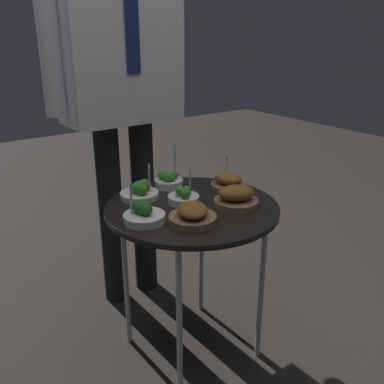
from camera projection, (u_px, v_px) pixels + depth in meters
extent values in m
plane|color=black|center=(192.00, 347.00, 1.74)|extent=(8.00, 8.00, 0.00)
cylinder|color=black|center=(192.00, 207.00, 1.52)|extent=(0.62, 0.62, 0.02)
cylinder|color=#B7B7BC|center=(261.00, 289.00, 1.59)|extent=(0.02, 0.02, 0.61)
cylinder|color=#B7B7BC|center=(179.00, 327.00, 1.39)|extent=(0.02, 0.02, 0.61)
cylinder|color=#B7B7BC|center=(201.00, 250.00, 1.87)|extent=(0.02, 0.02, 0.61)
cylinder|color=#B7B7BC|center=(126.00, 277.00, 1.67)|extent=(0.02, 0.02, 0.61)
cylinder|color=brown|center=(236.00, 203.00, 1.51)|extent=(0.16, 0.16, 0.02)
ellipsoid|color=brown|center=(236.00, 193.00, 1.49)|extent=(0.16, 0.14, 0.05)
cylinder|color=silver|center=(183.00, 199.00, 1.53)|extent=(0.11, 0.11, 0.03)
sphere|color=#387F2D|center=(187.00, 190.00, 1.54)|extent=(0.03, 0.03, 0.03)
sphere|color=#387F2D|center=(180.00, 191.00, 1.52)|extent=(0.04, 0.04, 0.04)
sphere|color=#387F2D|center=(186.00, 194.00, 1.50)|extent=(0.04, 0.04, 0.04)
cylinder|color=#ADADB2|center=(190.00, 185.00, 1.53)|extent=(0.01, 0.01, 0.12)
cylinder|color=brown|center=(193.00, 219.00, 1.37)|extent=(0.16, 0.16, 0.02)
ellipsoid|color=brown|center=(193.00, 210.00, 1.36)|extent=(0.15, 0.16, 0.04)
cylinder|color=white|center=(169.00, 183.00, 1.69)|extent=(0.11, 0.11, 0.03)
sphere|color=#387F2D|center=(175.00, 175.00, 1.69)|extent=(0.03, 0.03, 0.03)
sphere|color=#387F2D|center=(168.00, 175.00, 1.69)|extent=(0.03, 0.03, 0.03)
sphere|color=#387F2D|center=(162.00, 175.00, 1.68)|extent=(0.03, 0.03, 0.03)
sphere|color=#387F2D|center=(167.00, 177.00, 1.65)|extent=(0.03, 0.03, 0.03)
sphere|color=#387F2D|center=(172.00, 178.00, 1.66)|extent=(0.03, 0.03, 0.03)
cylinder|color=#ADADB2|center=(175.00, 165.00, 1.68)|extent=(0.01, 0.01, 0.17)
cylinder|color=silver|center=(139.00, 195.00, 1.58)|extent=(0.14, 0.14, 0.02)
sphere|color=#387F2D|center=(144.00, 185.00, 1.59)|extent=(0.04, 0.04, 0.04)
sphere|color=#387F2D|center=(139.00, 187.00, 1.57)|extent=(0.04, 0.04, 0.04)
sphere|color=#387F2D|center=(136.00, 188.00, 1.56)|extent=(0.04, 0.04, 0.04)
sphere|color=#387F2D|center=(142.00, 190.00, 1.54)|extent=(0.04, 0.04, 0.04)
cylinder|color=#ADADB2|center=(149.00, 180.00, 1.57)|extent=(0.01, 0.01, 0.13)
cylinder|color=brown|center=(228.00, 186.00, 1.67)|extent=(0.14, 0.14, 0.02)
ellipsoid|color=brown|center=(228.00, 178.00, 1.66)|extent=(0.12, 0.13, 0.04)
cylinder|color=#ADADB2|center=(227.00, 170.00, 1.69)|extent=(0.01, 0.01, 0.13)
cylinder|color=silver|center=(144.00, 218.00, 1.38)|extent=(0.14, 0.14, 0.03)
sphere|color=#236023|center=(145.00, 208.00, 1.37)|extent=(0.04, 0.04, 0.04)
sphere|color=#236023|center=(138.00, 206.00, 1.38)|extent=(0.04, 0.04, 0.04)
sphere|color=#236023|center=(142.00, 209.00, 1.37)|extent=(0.04, 0.04, 0.04)
sphere|color=#236023|center=(146.00, 210.00, 1.36)|extent=(0.04, 0.04, 0.04)
cylinder|color=#ADADB2|center=(132.00, 203.00, 1.36)|extent=(0.01, 0.01, 0.13)
cylinder|color=black|center=(111.00, 216.00, 1.92)|extent=(0.11, 0.11, 0.85)
cylinder|color=black|center=(144.00, 208.00, 2.01)|extent=(0.11, 0.11, 0.85)
cube|color=silver|center=(118.00, 42.00, 1.70)|extent=(0.48, 0.23, 0.63)
cube|color=navy|center=(131.00, 21.00, 1.59)|extent=(0.06, 0.01, 0.38)
cylinder|color=silver|center=(48.00, 36.00, 1.54)|extent=(0.08, 0.08, 0.58)
cylinder|color=silver|center=(175.00, 35.00, 1.85)|extent=(0.08, 0.08, 0.58)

